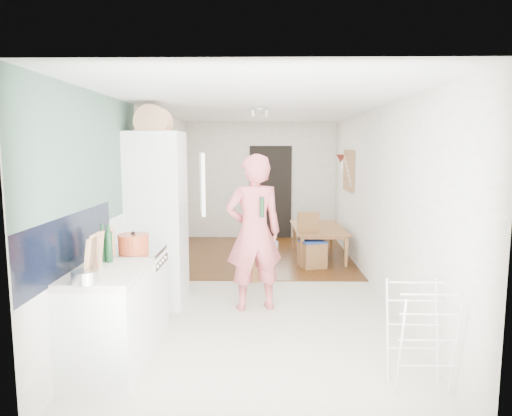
{
  "coord_description": "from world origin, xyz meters",
  "views": [
    {
      "loc": [
        0.05,
        -6.33,
        1.96
      ],
      "look_at": [
        -0.06,
        0.2,
        1.09
      ],
      "focal_mm": 32.0,
      "sensor_mm": 36.0,
      "label": 1
    }
  ],
  "objects_px": {
    "stool": "(258,265)",
    "drying_rack": "(420,337)",
    "dining_chair": "(312,241)",
    "person": "(254,219)",
    "dining_table": "(320,245)"
  },
  "relations": [
    {
      "from": "stool",
      "to": "drying_rack",
      "type": "xyz_separation_m",
      "value": [
        1.35,
        -3.09,
        0.22
      ]
    },
    {
      "from": "dining_chair",
      "to": "person",
      "type": "bearing_deg",
      "value": -132.8
    },
    {
      "from": "dining_table",
      "to": "drying_rack",
      "type": "distance_m",
      "value": 4.48
    },
    {
      "from": "drying_rack",
      "to": "person",
      "type": "bearing_deg",
      "value": 128.64
    },
    {
      "from": "dining_chair",
      "to": "stool",
      "type": "distance_m",
      "value": 1.15
    },
    {
      "from": "dining_chair",
      "to": "stool",
      "type": "relative_size",
      "value": 2.12
    },
    {
      "from": "person",
      "to": "dining_chair",
      "type": "relative_size",
      "value": 2.48
    },
    {
      "from": "drying_rack",
      "to": "dining_table",
      "type": "bearing_deg",
      "value": 95.02
    },
    {
      "from": "dining_table",
      "to": "drying_rack",
      "type": "bearing_deg",
      "value": -178.01
    },
    {
      "from": "person",
      "to": "dining_table",
      "type": "distance_m",
      "value": 2.99
    },
    {
      "from": "stool",
      "to": "drying_rack",
      "type": "bearing_deg",
      "value": -66.33
    },
    {
      "from": "person",
      "to": "drying_rack",
      "type": "bearing_deg",
      "value": 112.79
    },
    {
      "from": "stool",
      "to": "drying_rack",
      "type": "distance_m",
      "value": 3.38
    },
    {
      "from": "person",
      "to": "stool",
      "type": "bearing_deg",
      "value": -105.9
    },
    {
      "from": "dining_table",
      "to": "drying_rack",
      "type": "xyz_separation_m",
      "value": [
        0.27,
        -4.46,
        0.2
      ]
    }
  ]
}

